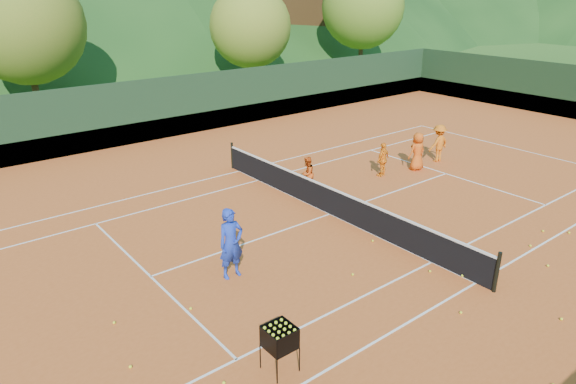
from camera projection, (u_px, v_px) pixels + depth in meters
ground at (330, 215)px, 17.13m from camera, size 400.00×400.00×0.00m
clay_court at (330, 214)px, 17.13m from camera, size 40.00×24.00×0.02m
coach at (231, 243)px, 13.11m from camera, size 0.71×0.47×1.91m
student_a at (307, 174)px, 18.90m from camera, size 0.77×0.70×1.29m
student_b at (383, 159)px, 20.34m from camera, size 0.86×0.50×1.37m
student_c at (417, 151)px, 20.99m from camera, size 0.83×0.60×1.58m
student_d at (439, 143)px, 22.03m from camera, size 1.07×0.65×1.61m
tennis_ball_0 at (543, 231)px, 15.86m from camera, size 0.07×0.07×0.07m
tennis_ball_1 at (561, 319)px, 11.66m from camera, size 0.07×0.07×0.07m
tennis_ball_4 at (191, 309)px, 12.04m from camera, size 0.07×0.07×0.07m
tennis_ball_5 at (373, 241)px, 15.24m from camera, size 0.07×0.07×0.07m
tennis_ball_9 at (114, 323)px, 11.53m from camera, size 0.07×0.07×0.07m
tennis_ball_10 at (548, 266)px, 13.88m from camera, size 0.07×0.07×0.07m
tennis_ball_13 at (353, 274)px, 13.46m from camera, size 0.07×0.07×0.07m
tennis_ball_14 at (462, 276)px, 13.40m from camera, size 0.07×0.07×0.07m
tennis_ball_16 at (130, 367)px, 10.19m from camera, size 0.07×0.07×0.07m
tennis_ball_18 at (461, 313)px, 11.89m from camera, size 0.07×0.07×0.07m
tennis_ball_19 at (569, 233)px, 15.74m from camera, size 0.07×0.07×0.07m
tennis_ball_21 at (530, 246)px, 14.95m from camera, size 0.07×0.07×0.07m
tennis_ball_22 at (224, 383)px, 9.78m from camera, size 0.07×0.07×0.07m
tennis_ball_23 at (430, 271)px, 13.61m from camera, size 0.07×0.07×0.07m
court_lines at (330, 214)px, 17.12m from camera, size 23.83×11.03×0.00m
tennis_net at (331, 200)px, 16.94m from camera, size 0.10×12.07×1.10m
perimeter_fence at (331, 179)px, 16.66m from camera, size 40.40×24.24×3.00m
ball_hopper at (280, 338)px, 9.90m from camera, size 0.57×0.57×1.00m
chalet_mid at (111, 13)px, 43.45m from camera, size 12.65×8.82×11.45m
chalet_right at (271, 7)px, 48.52m from camera, size 11.50×8.82×11.91m
tree_b at (24, 25)px, 27.42m from camera, size 6.40×6.40×8.40m
tree_c at (250, 27)px, 35.02m from camera, size 5.60×5.60×7.35m
tree_d at (363, 7)px, 42.31m from camera, size 6.80×6.80×8.93m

